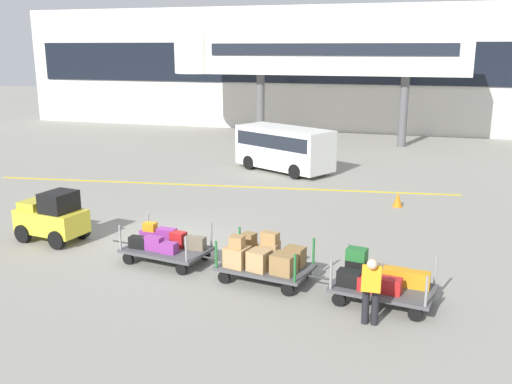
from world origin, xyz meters
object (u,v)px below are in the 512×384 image
baggage_tug (52,217)px  safety_cone_near (398,200)px  baggage_cart_middle (264,259)px  shuttle_van (284,146)px  baggage_cart_tail (379,280)px  baggage_cart_lead (165,244)px  baggage_handler (371,288)px

baggage_tug → safety_cone_near: 12.14m
baggage_cart_middle → baggage_tug: bearing=170.9°
baggage_tug → shuttle_van: shuttle_van is taller
baggage_cart_tail → shuttle_van: size_ratio=0.60×
shuttle_van → safety_cone_near: 7.50m
baggage_tug → baggage_cart_lead: 4.10m
baggage_tug → baggage_handler: 10.25m
baggage_cart_lead → baggage_cart_tail: size_ratio=1.00×
shuttle_van → safety_cone_near: shuttle_van is taller
baggage_tug → shuttle_van: bearing=69.7°
baggage_cart_middle → baggage_handler: 3.29m
baggage_handler → shuttle_van: 15.64m
baggage_cart_middle → safety_cone_near: (2.92, 8.06, -0.32)m
baggage_handler → safety_cone_near: bearing=89.4°
baggage_cart_middle → baggage_handler: (2.83, -1.67, 0.27)m
baggage_handler → safety_cone_near: size_ratio=2.84×
baggage_cart_tail → baggage_handler: baggage_handler is taller
baggage_cart_lead → safety_cone_near: bearing=51.8°
safety_cone_near → baggage_cart_middle: bearing=-110.0°
baggage_cart_lead → baggage_cart_middle: size_ratio=1.00×
baggage_cart_middle → safety_cone_near: baggage_cart_middle is taller
baggage_handler → baggage_cart_lead: bearing=159.1°
baggage_cart_tail → safety_cone_near: 8.45m
baggage_tug → baggage_cart_tail: (9.93, -1.52, -0.24)m
baggage_cart_lead → shuttle_van: bearing=88.5°
baggage_tug → baggage_cart_middle: size_ratio=0.73×
baggage_handler → shuttle_van: size_ratio=0.30×
baggage_handler → shuttle_van: shuttle_van is taller
baggage_cart_lead → baggage_cart_tail: bearing=-9.0°
baggage_tug → baggage_cart_middle: (7.04, -1.13, -0.16)m
baggage_cart_lead → baggage_handler: baggage_handler is taller
shuttle_van → safety_cone_near: size_ratio=9.32×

